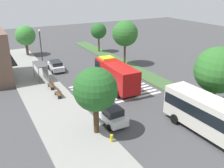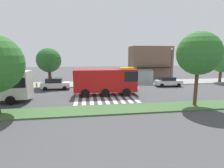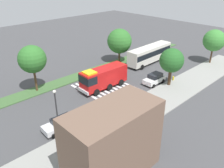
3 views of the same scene
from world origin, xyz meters
The scene contains 16 objects.
ground_plane centered at (0.00, 0.00, 0.00)m, with size 120.00×120.00×0.00m, color #424244.
sidewalk centered at (0.00, 8.59, 0.07)m, with size 60.00×5.92×0.14m, color gray.
median_strip centered at (0.00, -7.13, 0.07)m, with size 60.00×3.00×0.14m, color #3D6033.
crosswalk centered at (0.29, 0.00, 0.01)m, with size 7.65×10.13×0.01m.
fire_truck centered at (0.79, -0.45, 2.04)m, with size 8.61×3.11×3.74m.
parked_car_west centered at (-6.98, 4.43, 0.92)m, with size 4.35×2.12×1.81m.
parked_car_mid centered at (11.99, 4.43, 0.85)m, with size 4.57×2.22×1.63m.
bus_stop_shelter centered at (8.55, 7.37, 1.89)m, with size 3.50×1.40×2.46m.
bench_near_shelter centered at (4.55, 7.33, 0.59)m, with size 1.60×0.50×0.90m.
bench_west_of_shelter centered at (1.42, 7.33, 0.59)m, with size 1.60×0.50×0.90m.
street_lamp centered at (13.34, 6.23, 3.98)m, with size 0.36×0.36×6.54m.
storefront_building centered at (12.14, 13.79, 3.65)m, with size 8.98×5.29×7.31m.
sidewalk_tree_west centered at (-8.19, 6.63, 4.52)m, with size 4.02×4.02×6.42m.
sidewalk_tree_east centered at (23.96, 6.63, 4.01)m, with size 3.89×3.89×5.84m.
median_tree_west centered at (9.26, -7.13, 5.53)m, with size 4.35×4.35×7.59m.
fire_hydrant centered at (-10.28, 6.13, 0.49)m, with size 0.28×0.28×0.70m, color gold.
Camera 2 is at (-1.99, -23.07, 5.36)m, focal length 27.24 mm.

